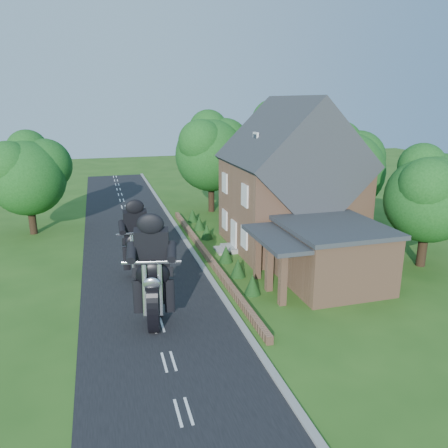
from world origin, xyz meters
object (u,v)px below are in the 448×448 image
object	(u,v)px
garden_wall	(207,255)
motorcycle_lead	(155,309)
house	(290,185)
annex	(329,253)
motorcycle_follow	(138,267)

from	to	relation	value
garden_wall	motorcycle_lead	bearing A→B (deg)	-119.16
house	motorcycle_lead	xyz separation A→B (m)	(-10.60, -8.89, -3.54)
house	annex	bearing A→B (deg)	-95.24
garden_wall	annex	world-z (taller)	annex
motorcycle_lead	garden_wall	bearing A→B (deg)	-107.17
garden_wall	motorcycle_follow	distance (m)	5.11
motorcycle_lead	motorcycle_follow	bearing A→B (deg)	-75.78
motorcycle_lead	motorcycle_follow	world-z (taller)	motorcycle_lead
annex	motorcycle_lead	distance (m)	10.24
house	motorcycle_follow	distance (m)	11.83
motorcycle_lead	annex	bearing A→B (deg)	-156.16
house	motorcycle_follow	world-z (taller)	house
garden_wall	house	size ratio (longest dim) A/B	2.15
garden_wall	annex	size ratio (longest dim) A/B	3.12
house	motorcycle_lead	size ratio (longest dim) A/B	5.97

